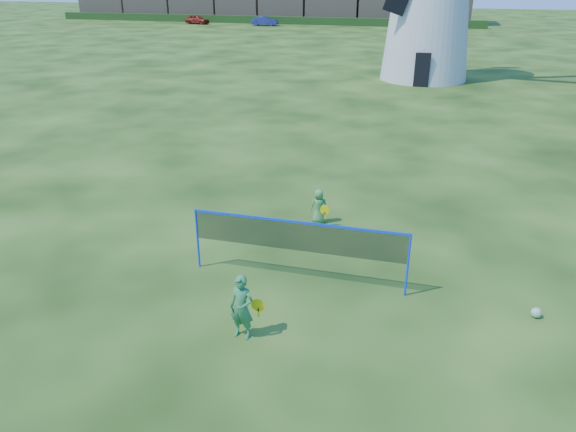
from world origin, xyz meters
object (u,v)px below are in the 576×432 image
at_px(play_ball, 536,313).
at_px(badminton_net, 298,237).
at_px(player_girl, 242,307).
at_px(player_boy, 319,207).
at_px(car_right, 265,21).
at_px(car_left, 197,19).

bearing_deg(play_ball, badminton_net, 178.53).
height_order(player_girl, player_boy, player_girl).
distance_m(player_boy, car_right, 62.85).
bearing_deg(player_boy, car_left, -86.36).
bearing_deg(car_left, badminton_net, -141.15).
relative_size(car_left, car_right, 0.98).
bearing_deg(badminton_net, player_boy, 93.27).
relative_size(player_girl, car_right, 0.38).
bearing_deg(player_girl, badminton_net, 84.76).
bearing_deg(car_right, play_ball, -160.19).
height_order(player_boy, car_right, car_right).
bearing_deg(player_girl, play_ball, 28.49).
distance_m(badminton_net, car_left, 69.63).
relative_size(player_boy, car_right, 0.29).
height_order(badminton_net, car_left, badminton_net).
distance_m(player_girl, car_left, 71.54).
distance_m(play_ball, car_left, 72.18).
relative_size(badminton_net, player_boy, 4.89).
height_order(badminton_net, play_ball, badminton_net).
height_order(car_left, car_right, car_left).
xyz_separation_m(player_boy, play_ball, (5.42, -3.38, -0.41)).
height_order(badminton_net, car_right, badminton_net).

